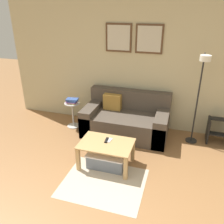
# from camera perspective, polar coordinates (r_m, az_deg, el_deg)

# --- Properties ---
(wall_back) EXTENTS (5.60, 0.09, 2.55)m
(wall_back) POSITION_cam_1_polar(r_m,az_deg,el_deg) (4.81, 6.18, 11.03)
(wall_back) COLOR #C6BC93
(wall_back) RESTS_ON ground_plane
(area_rug) EXTENTS (1.19, 0.98, 0.01)m
(area_rug) POSITION_cam_1_polar(r_m,az_deg,el_deg) (3.64, -2.05, -16.60)
(area_rug) COLOR #C1B299
(area_rug) RESTS_ON ground_plane
(couch) EXTENTS (1.64, 0.89, 0.82)m
(couch) POSITION_cam_1_polar(r_m,az_deg,el_deg) (4.74, 3.38, -1.92)
(couch) COLOR #4C4238
(couch) RESTS_ON ground_plane
(coffee_table) EXTENTS (0.84, 0.56, 0.41)m
(coffee_table) POSITION_cam_1_polar(r_m,az_deg,el_deg) (3.79, -1.39, -8.53)
(coffee_table) COLOR tan
(coffee_table) RESTS_ON ground_plane
(storage_bin) EXTENTS (0.61, 0.41, 0.24)m
(storage_bin) POSITION_cam_1_polar(r_m,az_deg,el_deg) (3.90, -1.15, -11.19)
(storage_bin) COLOR slate
(storage_bin) RESTS_ON ground_plane
(floor_lamp) EXTENTS (0.21, 0.46, 1.69)m
(floor_lamp) POSITION_cam_1_polar(r_m,az_deg,el_deg) (4.24, 20.46, 5.68)
(floor_lamp) COLOR black
(floor_lamp) RESTS_ON ground_plane
(side_table) EXTENTS (0.32, 0.32, 0.54)m
(side_table) POSITION_cam_1_polar(r_m,az_deg,el_deg) (5.04, -9.43, -0.12)
(side_table) COLOR silver
(side_table) RESTS_ON ground_plane
(book_stack) EXTENTS (0.25, 0.19, 0.10)m
(book_stack) POSITION_cam_1_polar(r_m,az_deg,el_deg) (4.92, -9.61, 2.65)
(book_stack) COLOR #D8C666
(book_stack) RESTS_ON side_table
(remote_control) EXTENTS (0.05, 0.15, 0.02)m
(remote_control) POSITION_cam_1_polar(r_m,az_deg,el_deg) (3.80, -1.33, -6.78)
(remote_control) COLOR black
(remote_control) RESTS_ON coffee_table
(cell_phone) EXTENTS (0.08, 0.15, 0.01)m
(cell_phone) POSITION_cam_1_polar(r_m,az_deg,el_deg) (3.81, -0.69, -6.78)
(cell_phone) COLOR silver
(cell_phone) RESTS_ON coffee_table
(step_stool) EXTENTS (0.40, 0.32, 0.46)m
(step_stool) POSITION_cam_1_polar(r_m,az_deg,el_deg) (4.87, 24.25, -4.02)
(step_stool) COLOR black
(step_stool) RESTS_ON ground_plane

